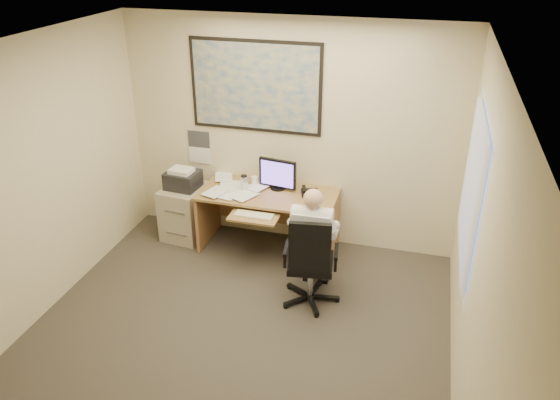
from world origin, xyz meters
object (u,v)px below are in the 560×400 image
(filing_cabinet, at_px, (185,207))
(desk, at_px, (296,219))
(person, at_px, (312,246))
(office_chair, at_px, (309,278))

(filing_cabinet, bearing_deg, desk, 5.15)
(filing_cabinet, height_order, person, person)
(person, bearing_deg, filing_cabinet, 152.38)
(desk, xyz_separation_m, person, (0.39, -0.87, 0.19))
(desk, xyz_separation_m, office_chair, (0.38, -0.95, -0.14))
(office_chair, xyz_separation_m, person, (0.01, 0.08, 0.33))
(person, bearing_deg, office_chair, -96.96)
(filing_cabinet, height_order, office_chair, office_chair)
(filing_cabinet, distance_m, office_chair, 2.04)
(desk, distance_m, person, 0.97)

